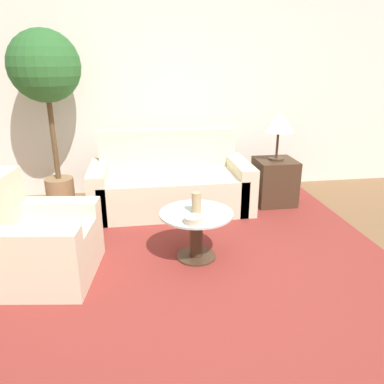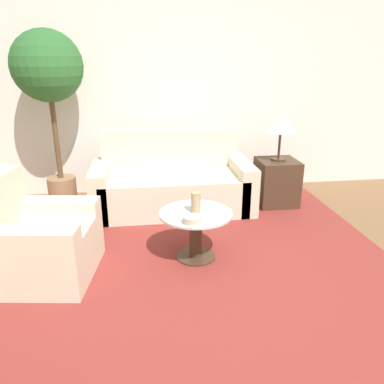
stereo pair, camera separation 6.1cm
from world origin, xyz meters
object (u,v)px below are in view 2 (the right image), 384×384
object	(u,v)px
armchair	(35,244)
sofa_main	(172,184)
table_lamp	(281,123)
vase	(196,202)
potted_plant	(49,78)
bowl	(193,220)
coffee_table	(196,229)

from	to	relation	value
armchair	sofa_main	bearing A→B (deg)	-33.65
table_lamp	vase	world-z (taller)	table_lamp
potted_plant	bowl	size ratio (longest dim) A/B	13.02
vase	bowl	distance (m)	0.24
vase	armchair	bearing A→B (deg)	-175.39
sofa_main	table_lamp	distance (m)	1.48
sofa_main	vase	world-z (taller)	sofa_main
armchair	coffee_table	world-z (taller)	armchair
sofa_main	bowl	bearing A→B (deg)	-88.32
coffee_table	potted_plant	bearing A→B (deg)	134.06
armchair	coffee_table	size ratio (longest dim) A/B	1.40
table_lamp	bowl	distance (m)	1.97
vase	bowl	xyz separation A→B (m)	(-0.06, -0.22, -0.06)
potted_plant	vase	bearing A→B (deg)	-45.86
table_lamp	vase	bearing A→B (deg)	-134.52
bowl	armchair	bearing A→B (deg)	175.18
table_lamp	potted_plant	distance (m)	2.69
coffee_table	table_lamp	xyz separation A→B (m)	(1.19, 1.21, 0.72)
armchair	bowl	world-z (taller)	armchair
sofa_main	vase	size ratio (longest dim) A/B	10.03
coffee_table	potted_plant	distance (m)	2.41
table_lamp	potted_plant	size ratio (longest dim) A/B	0.28
sofa_main	table_lamp	xyz separation A→B (m)	(1.29, -0.08, 0.72)
sofa_main	potted_plant	xyz separation A→B (m)	(-1.33, 0.20, 1.24)
coffee_table	vase	bearing A→B (deg)	80.15
potted_plant	coffee_table	bearing A→B (deg)	-45.94
sofa_main	bowl	size ratio (longest dim) A/B	11.96
coffee_table	vase	distance (m)	0.25
armchair	bowl	distance (m)	1.31
coffee_table	potted_plant	xyz separation A→B (m)	(-1.44, 1.48, 1.24)
armchair	coffee_table	xyz separation A→B (m)	(1.36, 0.11, 0.00)
table_lamp	coffee_table	bearing A→B (deg)	-134.44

